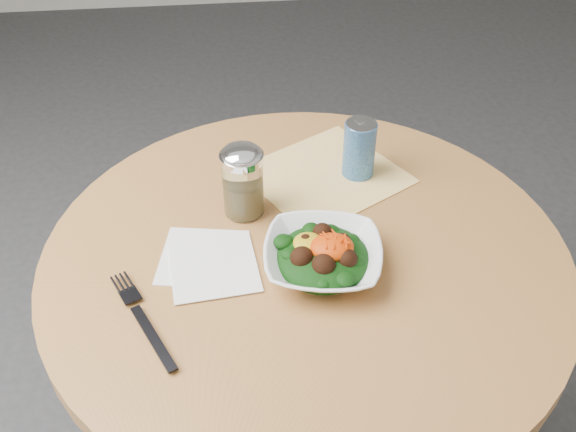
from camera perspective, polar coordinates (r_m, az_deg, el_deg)
The scene contains 7 objects.
table at distance 1.24m, azimuth 1.41°, elevation -9.59°, with size 0.90×0.90×0.75m.
cloth_napkin at distance 1.26m, azimuth 3.35°, elevation 3.60°, with size 0.27×0.25×0.00m, color #FFA80D.
paper_napkins at distance 1.08m, azimuth -7.08°, elevation -4.09°, with size 0.18×0.19×0.00m.
salad_bowl at distance 1.05m, azimuth 3.11°, elevation -3.61°, with size 0.22×0.22×0.07m.
fork at distance 1.01m, azimuth -12.91°, elevation -8.69°, with size 0.11×0.21×0.00m.
spice_shaker at distance 1.13m, azimuth -4.04°, elevation 3.09°, with size 0.08×0.08×0.14m.
beverage_can at distance 1.24m, azimuth 6.35°, elevation 5.94°, with size 0.06×0.06×0.12m.
Camera 1 is at (-0.12, -0.80, 1.50)m, focal length 40.00 mm.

